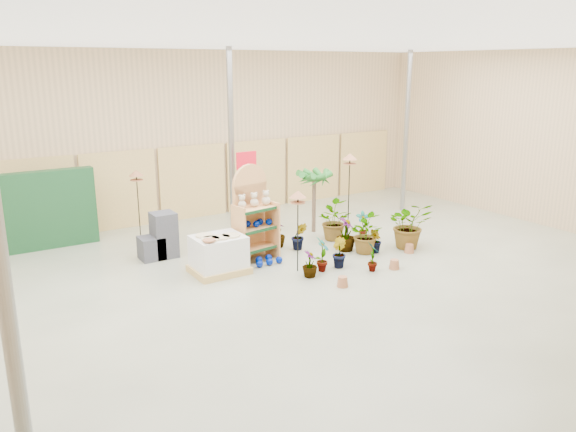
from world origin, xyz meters
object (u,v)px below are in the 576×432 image
object	(u,v)px
pallet_stack	(219,255)
bird_table_front	(298,197)
display_shelf	(252,216)
potted_plant_2	(364,234)

from	to	relation	value
pallet_stack	bird_table_front	size ratio (longest dim) A/B	0.65
pallet_stack	display_shelf	bearing A→B (deg)	22.16
bird_table_front	potted_plant_2	world-z (taller)	bird_table_front
bird_table_front	potted_plant_2	distance (m)	2.22
bird_table_front	potted_plant_2	size ratio (longest dim) A/B	1.94
potted_plant_2	display_shelf	bearing A→B (deg)	156.46
display_shelf	potted_plant_2	world-z (taller)	display_shelf
pallet_stack	bird_table_front	world-z (taller)	bird_table_front
display_shelf	potted_plant_2	distance (m)	2.55
pallet_stack	potted_plant_2	xyz separation A→B (m)	(3.30, -0.57, 0.05)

